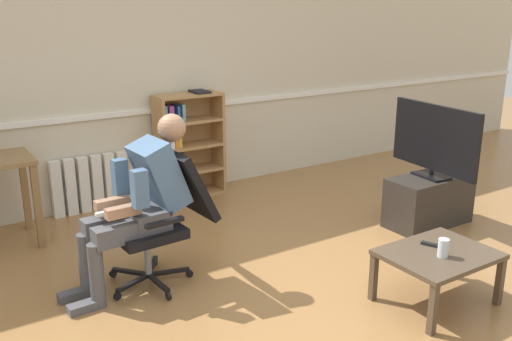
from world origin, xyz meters
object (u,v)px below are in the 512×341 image
at_px(tv_stand, 429,201).
at_px(tv_screen, 435,140).
at_px(drinking_glass, 443,248).
at_px(office_chair, 165,212).
at_px(bookshelf, 184,147).
at_px(coffee_table, 438,258).
at_px(spare_remote, 432,245).
at_px(person_seated, 140,200).
at_px(radiator, 90,184).

height_order(tv_stand, tv_screen, tv_screen).
relative_size(tv_screen, drinking_glass, 7.94).
bearing_deg(office_chair, bookshelf, 146.44).
distance_m(coffee_table, spare_remote, 0.11).
bearing_deg(tv_stand, person_seated, 172.96).
xyz_separation_m(bookshelf, tv_screen, (1.52, -1.94, 0.27)).
bearing_deg(radiator, coffee_table, -64.97).
relative_size(radiator, coffee_table, 1.02).
relative_size(person_seated, spare_remote, 8.20).
relative_size(tv_stand, tv_screen, 0.82).
relative_size(bookshelf, tv_screen, 1.13).
bearing_deg(person_seated, radiator, 171.50).
bearing_deg(person_seated, tv_stand, 79.67).
bearing_deg(spare_remote, office_chair, -63.86).
bearing_deg(drinking_glass, tv_screen, 43.30).
bearing_deg(person_seated, tv_screen, 79.67).
distance_m(tv_screen, coffee_table, 1.54).
bearing_deg(person_seated, office_chair, 90.00).
distance_m(person_seated, tv_stand, 2.70).
height_order(tv_stand, spare_remote, tv_stand).
distance_m(bookshelf, office_chair, 1.86).
bearing_deg(coffee_table, bookshelf, 98.56).
distance_m(tv_stand, tv_screen, 0.57).
xyz_separation_m(coffee_table, spare_remote, (0.04, 0.09, 0.06)).
height_order(bookshelf, radiator, bookshelf).
bearing_deg(coffee_table, drinking_glass, -121.71).
bearing_deg(tv_screen, radiator, 55.79).
xyz_separation_m(tv_stand, tv_screen, (0.00, -0.00, 0.57)).
bearing_deg(tv_stand, coffee_table, -137.36).
relative_size(bookshelf, spare_remote, 7.39).
bearing_deg(bookshelf, spare_remote, -80.42).
relative_size(person_seated, tv_screen, 1.25).
relative_size(tv_stand, coffee_table, 1.11).
bearing_deg(spare_remote, bookshelf, -103.14).
bearing_deg(coffee_table, tv_screen, 42.59).
distance_m(bookshelf, radiator, 1.01).
relative_size(radiator, person_seated, 0.60).
distance_m(radiator, tv_stand, 3.22).
xyz_separation_m(radiator, tv_screen, (2.49, -2.04, 0.53)).
height_order(bookshelf, coffee_table, bookshelf).
height_order(bookshelf, tv_stand, bookshelf).
xyz_separation_m(bookshelf, office_chair, (-0.94, -1.61, -0.01)).
bearing_deg(tv_stand, spare_remote, -139.02).
relative_size(tv_stand, spare_remote, 5.38).
height_order(coffee_table, drinking_glass, drinking_glass).
bearing_deg(drinking_glass, person_seated, 138.16).
distance_m(radiator, drinking_glass, 3.39).
xyz_separation_m(radiator, person_seated, (-0.16, -1.72, 0.38)).
bearing_deg(radiator, tv_stand, -39.37).
relative_size(radiator, tv_stand, 0.92).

